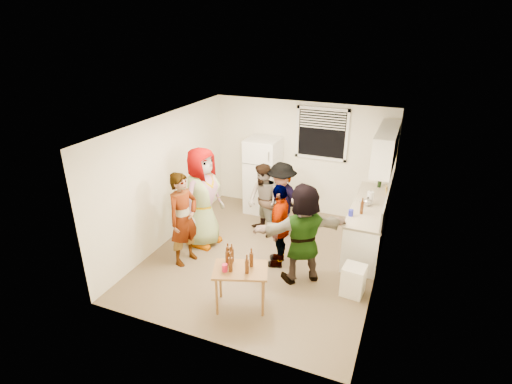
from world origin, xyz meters
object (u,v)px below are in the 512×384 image
at_px(serving_table, 241,306).
at_px(guest_stripe, 187,261).
at_px(blue_cup, 351,216).
at_px(guest_back_right, 280,235).
at_px(guest_back_left, 263,234).
at_px(beer_bottle_counter, 361,214).
at_px(trash_bin, 353,280).
at_px(guest_black, 279,263).
at_px(guest_grey, 205,243).
at_px(guest_orange, 301,278).
at_px(red_cup, 225,271).
at_px(refrigerator, 263,176).
at_px(wine_bottle, 379,187).
at_px(kettle, 367,205).
at_px(beer_bottle_table, 231,264).

bearing_deg(serving_table, guest_stripe, 151.81).
xyz_separation_m(blue_cup, guest_back_right, (-1.42, 0.40, -0.90)).
height_order(guest_back_left, guest_back_right, guest_back_right).
xyz_separation_m(beer_bottle_counter, guest_back_right, (-1.58, 0.25, -0.90)).
bearing_deg(trash_bin, guest_black, 164.79).
distance_m(trash_bin, serving_table, 1.83).
height_order(guest_grey, guest_orange, guest_grey).
bearing_deg(red_cup, guest_back_right, 89.33).
bearing_deg(guest_back_right, guest_black, -48.24).
bearing_deg(trash_bin, blue_cup, 105.89).
xyz_separation_m(refrigerator, guest_back_left, (0.42, -1.05, -0.85)).
bearing_deg(wine_bottle, trash_bin, -90.83).
height_order(wine_bottle, beer_bottle_counter, wine_bottle).
bearing_deg(guest_grey, trash_bin, -89.53).
height_order(red_cup, guest_back_left, red_cup).
height_order(wine_bottle, guest_back_left, wine_bottle).
bearing_deg(guest_orange, refrigerator, -89.70).
bearing_deg(wine_bottle, guest_grey, -146.35).
distance_m(kettle, trash_bin, 1.64).
distance_m(trash_bin, red_cup, 2.09).
height_order(serving_table, red_cup, red_cup).
bearing_deg(beer_bottle_table, guest_black, 75.47).
height_order(serving_table, guest_stripe, serving_table).
height_order(beer_bottle_table, guest_grey, beer_bottle_table).
xyz_separation_m(wine_bottle, guest_back_left, (-2.08, -1.22, -0.90)).
height_order(kettle, beer_bottle_counter, beer_bottle_counter).
distance_m(wine_bottle, guest_stripe, 4.14).
relative_size(beer_bottle_table, guest_orange, 0.13).
distance_m(refrigerator, guest_black, 2.39).
height_order(blue_cup, guest_orange, blue_cup).
bearing_deg(guest_back_right, guest_back_left, -142.55).
xyz_separation_m(trash_bin, guest_grey, (-2.97, 0.50, -0.25)).
bearing_deg(guest_black, guest_back_left, -152.84).
bearing_deg(beer_bottle_counter, guest_grey, -167.85).
relative_size(kettle, guest_back_right, 0.14).
distance_m(wine_bottle, guest_black, 2.71).
relative_size(refrigerator, beer_bottle_counter, 7.62).
bearing_deg(guest_back_right, serving_table, -61.50).
xyz_separation_m(trash_bin, guest_orange, (-0.88, 0.08, -0.25)).
bearing_deg(beer_bottle_counter, guest_orange, -126.70).
xyz_separation_m(refrigerator, red_cup, (0.74, -3.43, -0.17)).
relative_size(beer_bottle_counter, guest_orange, 0.13).
height_order(trash_bin, guest_back_left, trash_bin).
distance_m(trash_bin, beer_bottle_table, 1.98).
relative_size(refrigerator, guest_back_right, 1.09).
height_order(refrigerator, trash_bin, refrigerator).
height_order(guest_back_left, guest_black, guest_back_left).
distance_m(kettle, beer_bottle_counter, 0.39).
relative_size(beer_bottle_counter, guest_stripe, 0.13).
distance_m(refrigerator, guest_orange, 2.88).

